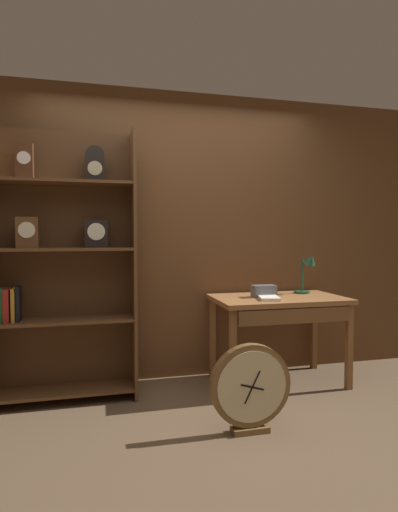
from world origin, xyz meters
TOP-DOWN VIEW (x-y plane):
  - ground_plane at (0.00, 0.00)m, footprint 10.00×10.00m
  - back_wood_panel at (0.00, 1.37)m, footprint 4.80×0.05m
  - bookshelf at (-0.99, 1.03)m, footprint 1.12×0.31m
  - workbench at (0.82, 0.94)m, footprint 1.13×0.68m
  - desk_lamp at (1.18, 1.10)m, footprint 0.20×0.21m
  - toolbox_small at (0.70, 1.00)m, footprint 0.20×0.12m
  - open_repair_manual at (0.68, 0.85)m, footprint 0.21×0.25m
  - round_clock_large at (0.25, 0.15)m, footprint 0.55×0.11m

SIDE VIEW (x-z plane):
  - ground_plane at x=0.00m, z-range 0.00..0.00m
  - round_clock_large at x=0.25m, z-range 0.00..0.60m
  - workbench at x=0.82m, z-range 0.29..1.05m
  - open_repair_manual at x=0.68m, z-range 0.77..0.79m
  - toolbox_small at x=0.70m, z-range 0.77..0.87m
  - desk_lamp at x=1.18m, z-range 0.80..1.19m
  - bookshelf at x=-0.99m, z-range 0.01..2.14m
  - back_wood_panel at x=0.00m, z-range 0.00..2.60m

